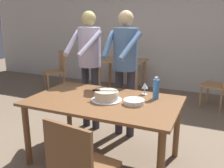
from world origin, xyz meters
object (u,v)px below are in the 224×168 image
(cake_knife, at_px, (100,90))
(plate_stack, at_px, (134,102))
(water_bottle, at_px, (156,89))
(background_table, at_px, (122,67))
(chair_near_side, at_px, (80,167))
(cake_on_platter, at_px, (106,96))
(main_dining_table, at_px, (104,108))
(background_chair_1, at_px, (57,69))
(person_cutting_cake, at_px, (125,61))
(wine_glass_near, at_px, (145,86))
(background_chair_0, at_px, (220,83))
(person_standing_beside, at_px, (89,58))

(cake_knife, bearing_deg, plate_stack, 6.06)
(water_bottle, xyz_separation_m, background_table, (-1.33, 2.38, -0.29))
(plate_stack, height_order, chair_near_side, chair_near_side)
(cake_knife, bearing_deg, cake_on_platter, 22.13)
(main_dining_table, xyz_separation_m, background_table, (-0.82, 2.65, -0.07))
(background_table, relative_size, background_chair_1, 1.11)
(plate_stack, bearing_deg, person_cutting_cake, 117.88)
(plate_stack, bearing_deg, cake_knife, -173.94)
(cake_on_platter, relative_size, wine_glass_near, 2.36)
(water_bottle, distance_m, person_cutting_cake, 0.72)
(wine_glass_near, xyz_separation_m, chair_near_side, (-0.15, -1.24, -0.36))
(chair_near_side, distance_m, background_chair_1, 3.97)
(cake_on_platter, relative_size, background_chair_0, 0.38)
(wine_glass_near, xyz_separation_m, background_chair_1, (-2.63, 1.87, -0.36))
(background_table, height_order, background_chair_1, background_chair_1)
(cake_on_platter, bearing_deg, water_bottle, 30.25)
(cake_on_platter, xyz_separation_m, wine_glass_near, (0.32, 0.38, 0.05))
(person_standing_beside, relative_size, background_chair_0, 1.91)
(water_bottle, relative_size, background_chair_0, 0.28)
(cake_on_platter, height_order, wine_glass_near, wine_glass_near)
(background_table, bearing_deg, background_chair_1, -164.23)
(background_table, bearing_deg, main_dining_table, -72.88)
(cake_knife, bearing_deg, wine_glass_near, 46.71)
(background_table, bearing_deg, person_cutting_cake, -67.73)
(person_standing_beside, distance_m, background_table, 1.99)
(cake_knife, height_order, water_bottle, water_bottle)
(main_dining_table, bearing_deg, person_standing_beside, 128.18)
(background_chair_0, bearing_deg, plate_stack, -109.33)
(person_cutting_cake, height_order, person_standing_beside, same)
(plate_stack, xyz_separation_m, person_cutting_cake, (-0.37, 0.70, 0.30))
(water_bottle, height_order, background_table, water_bottle)
(wine_glass_near, relative_size, water_bottle, 0.58)
(main_dining_table, relative_size, cake_on_platter, 4.87)
(cake_knife, height_order, plate_stack, cake_knife)
(chair_near_side, distance_m, background_table, 3.67)
(cake_knife, xyz_separation_m, background_table, (-0.79, 2.69, -0.29))
(main_dining_table, bearing_deg, cake_knife, -124.70)
(wine_glass_near, xyz_separation_m, person_standing_beside, (-0.94, 0.36, 0.22))
(wine_glass_near, relative_size, background_table, 0.14)
(cake_knife, distance_m, background_chair_1, 3.22)
(person_standing_beside, relative_size, background_table, 1.72)
(person_standing_beside, bearing_deg, main_dining_table, -51.82)
(cake_knife, relative_size, wine_glass_near, 1.79)
(background_table, bearing_deg, cake_on_platter, -72.17)
(cake_knife, xyz_separation_m, wine_glass_near, (0.39, 0.41, -0.01))
(water_bottle, height_order, background_chair_0, water_bottle)
(cake_on_platter, xyz_separation_m, background_chair_0, (1.14, 2.38, -0.31))
(wine_glass_near, height_order, background_table, wine_glass_near)
(cake_knife, bearing_deg, background_chair_1, 134.50)
(cake_knife, bearing_deg, chair_near_side, -74.48)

